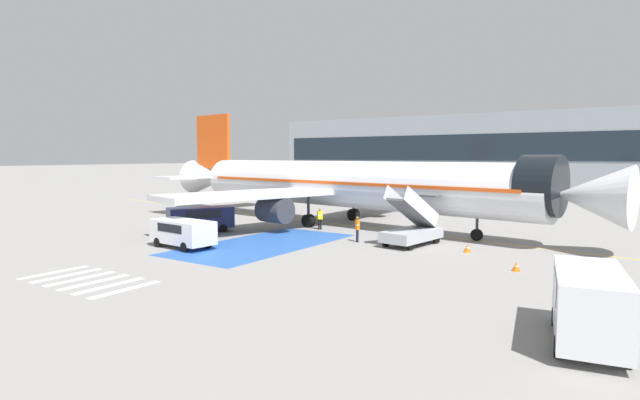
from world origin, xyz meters
name	(u,v)px	position (x,y,z in m)	size (l,w,h in m)	color
ground_plane	(334,225)	(0.00, 0.00, 0.00)	(600.00, 600.00, 0.00)	gray
apron_leadline_yellow	(347,225)	(1.05, 0.33, 0.00)	(0.20, 77.89, 0.01)	gold
apron_stand_patch_blue	(263,244)	(1.05, -10.81, 0.00)	(6.67, 13.76, 0.01)	#2856A8
apron_walkway_bar_0	(54,272)	(-2.55, -23.23, 0.00)	(0.44, 3.60, 0.01)	silver
apron_walkway_bar_1	(67,275)	(-1.35, -23.23, 0.00)	(0.44, 3.60, 0.01)	silver
apron_walkway_bar_2	(81,279)	(-0.15, -23.23, 0.00)	(0.44, 3.60, 0.01)	silver
apron_walkway_bar_3	(95,282)	(1.05, -23.23, 0.00)	(0.44, 3.60, 0.01)	silver
apron_walkway_bar_4	(110,286)	(2.25, -23.23, 0.00)	(0.44, 3.60, 0.01)	silver
apron_walkway_bar_5	(126,290)	(3.45, -23.23, 0.00)	(0.44, 3.60, 0.01)	silver
airliner	(342,184)	(0.47, 0.41, 3.57)	(44.31, 31.13, 10.52)	silver
boarding_stairs_forward	(412,230)	(9.64, -5.47, 1.00)	(2.85, 5.45, 4.12)	#ADB2BA
fuel_tanker	(390,189)	(-6.38, 24.17, 1.62)	(10.24, 3.31, 3.23)	#38383D
service_van_0	(589,301)	(21.51, -19.03, 1.42)	(2.81, 5.14, 2.40)	silver
service_van_1	(201,217)	(-6.64, -9.37, 1.19)	(4.19, 5.30, 1.97)	#1E234C
service_van_2	(183,231)	(-2.50, -14.76, 1.11)	(4.74, 2.36, 1.82)	silver
baggage_cart	(187,219)	(-12.18, -5.90, 0.26)	(2.73, 1.74, 0.87)	gray
ground_crew_0	(320,217)	(0.51, -3.04, 1.01)	(0.44, 0.48, 1.76)	black
ground_crew_1	(357,227)	(6.01, -6.56, 1.05)	(0.47, 0.46, 1.81)	#191E38
traffic_cone_0	(516,266)	(17.28, -9.63, 0.25)	(0.45, 0.45, 0.50)	orange
traffic_cone_1	(210,217)	(-11.61, -3.59, 0.30)	(0.53, 0.53, 0.59)	orange
traffic_cone_2	(467,248)	(13.57, -5.96, 0.27)	(0.48, 0.48, 0.54)	orange
terminal_building	(450,152)	(-10.78, 60.36, 6.87)	(70.88, 12.10, 13.73)	#89939E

